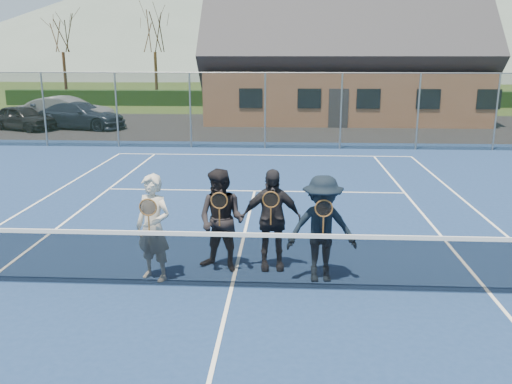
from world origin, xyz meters
The scene contains 21 objects.
ground centered at (0.00, 20.00, 0.00)m, with size 220.00×220.00×0.00m, color #2E4418.
court_surface centered at (0.00, 0.00, 0.01)m, with size 30.00×30.00×0.02m, color navy.
tarmac_carpark centered at (-4.00, 20.00, 0.01)m, with size 40.00×12.00×0.01m, color black.
hedge_row centered at (0.00, 32.00, 0.55)m, with size 40.00×1.20×1.10m, color black.
hill_west centered at (-25.00, 95.00, 9.00)m, with size 110.00×110.00×18.00m, color #55665E.
hill_centre centered at (20.00, 95.00, 11.00)m, with size 120.00×120.00×22.00m, color #57695F.
car_a centered at (-12.33, 18.28, 0.62)m, with size 1.46×3.63×1.24m, color black.
car_b centered at (-10.51, 19.41, 0.79)m, with size 1.67×4.79×1.58m, color gray.
car_c centered at (-9.62, 18.95, 0.68)m, with size 1.90×4.68×1.36m, color #192233.
court_markings centered at (0.00, 0.00, 0.02)m, with size 11.03×23.83×0.01m.
tennis_net centered at (0.00, 0.00, 0.54)m, with size 11.68×0.08×1.10m.
perimeter_fence centered at (0.00, 13.50, 1.52)m, with size 30.07×0.07×3.02m.
clubhouse centered at (4.00, 24.00, 3.99)m, with size 15.60×8.20×7.70m.
tree_a centered at (-16.00, 33.00, 5.79)m, with size 3.20×3.20×7.77m.
tree_b centered at (-9.00, 33.00, 5.79)m, with size 3.20×3.20×7.77m.
tree_c centered at (2.00, 33.00, 5.79)m, with size 3.20×3.20×7.77m.
tree_d centered at (12.00, 33.00, 5.79)m, with size 3.20×3.20×7.77m.
player_a centered at (-1.32, 0.30, 0.92)m, with size 0.77×0.66×1.80m.
player_b centered at (-0.24, 0.77, 0.92)m, with size 1.06×0.95×1.80m.
player_c centered at (0.61, 0.88, 0.92)m, with size 1.09×0.55×1.80m.
player_d centered at (1.46, 0.39, 0.92)m, with size 1.22×0.77×1.80m.
Camera 1 is at (0.86, -8.12, 3.71)m, focal length 38.00 mm.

